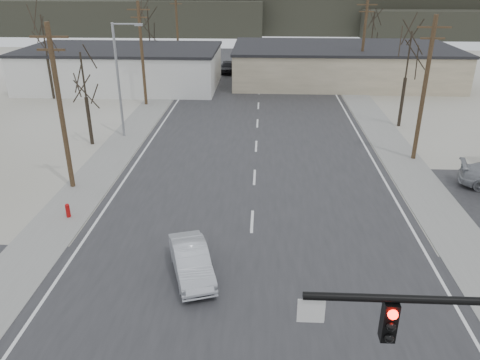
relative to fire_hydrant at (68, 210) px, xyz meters
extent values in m
plane|color=silver|center=(10.20, -8.00, -0.45)|extent=(140.00, 140.00, 0.00)
cube|color=#27272A|center=(10.20, 7.00, -0.43)|extent=(18.00, 110.00, 0.05)
cube|color=#27272A|center=(10.20, -8.00, -0.43)|extent=(90.00, 10.00, 0.04)
cube|color=gray|center=(-0.40, 12.00, -0.42)|extent=(3.00, 90.00, 0.06)
cube|color=gray|center=(20.80, 12.00, -0.42)|extent=(3.00, 90.00, 0.06)
cube|color=black|center=(13.50, -14.20, 5.15)|extent=(0.32, 0.30, 1.00)
sphere|color=#FF0C05|center=(13.50, -14.37, 5.47)|extent=(0.22, 0.22, 0.22)
cube|color=silver|center=(11.80, -14.20, 5.35)|extent=(0.60, 0.04, 0.60)
cylinder|color=#A50C0C|center=(0.00, 0.00, -0.10)|extent=(0.24, 0.24, 0.70)
sphere|color=#A50C0C|center=(0.00, 0.00, 0.30)|extent=(0.24, 0.24, 0.24)
cube|color=silver|center=(-5.80, 32.00, 1.65)|extent=(22.00, 12.00, 4.20)
cube|color=black|center=(-5.80, 32.00, 3.90)|extent=(22.30, 12.30, 0.30)
cube|color=#C5B596|center=(20.20, 36.00, 1.55)|extent=(26.00, 14.00, 4.00)
cube|color=black|center=(20.20, 36.00, 3.70)|extent=(26.30, 14.30, 0.30)
cylinder|color=#4F3924|center=(-1.30, 4.00, 4.55)|extent=(0.30, 0.30, 10.00)
cube|color=#4F3924|center=(-1.30, 4.00, 8.75)|extent=(2.20, 0.12, 0.12)
cube|color=#4F3924|center=(-1.30, 4.00, 8.05)|extent=(1.60, 0.12, 0.12)
cylinder|color=#4F3924|center=(-1.30, 24.00, 4.55)|extent=(0.30, 0.30, 10.00)
cube|color=#4F3924|center=(-1.30, 24.00, 8.75)|extent=(2.20, 0.12, 0.12)
cube|color=#4F3924|center=(-1.30, 24.00, 8.05)|extent=(1.60, 0.12, 0.12)
cylinder|color=#4F3924|center=(-1.30, 44.00, 4.55)|extent=(0.30, 0.30, 10.00)
cube|color=#4F3924|center=(-1.30, 44.00, 8.05)|extent=(1.60, 0.12, 0.12)
cylinder|color=#4F3924|center=(21.70, 10.00, 4.55)|extent=(0.30, 0.30, 10.00)
cube|color=#4F3924|center=(21.70, 10.00, 8.75)|extent=(2.20, 0.12, 0.12)
cube|color=#4F3924|center=(21.70, 10.00, 8.05)|extent=(1.60, 0.12, 0.12)
cylinder|color=#4F3924|center=(21.70, 32.00, 4.55)|extent=(0.30, 0.30, 10.00)
cube|color=#4F3924|center=(21.70, 32.00, 8.75)|extent=(2.20, 0.12, 0.12)
cube|color=#4F3924|center=(21.70, 32.00, 8.05)|extent=(1.60, 0.12, 0.12)
cylinder|color=gray|center=(-0.80, 14.00, 4.05)|extent=(0.20, 0.20, 9.00)
cylinder|color=gray|center=(0.20, 14.00, 8.45)|extent=(2.00, 0.12, 0.12)
cube|color=gray|center=(1.20, 14.00, 8.40)|extent=(0.60, 0.25, 0.18)
cylinder|color=#32281E|center=(-2.80, 12.00, 1.42)|extent=(0.28, 0.28, 3.75)
cylinder|color=#32281E|center=(-2.80, 12.00, 4.80)|extent=(0.14, 0.14, 3.75)
cylinder|color=#32281E|center=(22.70, 18.00, 1.67)|extent=(0.28, 0.28, 4.25)
cylinder|color=#32281E|center=(22.70, 18.00, 5.50)|extent=(0.14, 0.14, 4.25)
cylinder|color=#32281E|center=(-3.80, 38.00, 1.80)|extent=(0.28, 0.28, 4.50)
cylinder|color=#32281E|center=(-3.80, 38.00, 5.85)|extent=(0.14, 0.14, 4.50)
cylinder|color=#32281E|center=(25.20, 44.00, 1.55)|extent=(0.28, 0.28, 4.00)
cylinder|color=#32281E|center=(25.20, 44.00, 5.15)|extent=(0.14, 0.14, 4.00)
cylinder|color=#32281E|center=(-11.80, 26.00, 1.80)|extent=(0.28, 0.28, 4.50)
cylinder|color=#32281E|center=(-11.80, 26.00, 5.85)|extent=(0.14, 0.14, 4.50)
cube|color=#333026|center=(-24.80, 84.00, 3.05)|extent=(70.00, 18.00, 7.00)
cube|color=#333026|center=(25.20, 88.00, 4.05)|extent=(80.00, 18.00, 9.00)
imported|color=#A9ACB4|center=(7.62, -5.02, 0.30)|extent=(2.77, 4.56, 1.42)
imported|color=black|center=(17.01, 32.98, 0.30)|extent=(3.56, 5.26, 1.41)
imported|color=black|center=(5.84, 40.67, 0.36)|extent=(2.03, 4.56, 1.53)
camera|label=1|loc=(10.66, -22.37, 12.11)|focal=35.00mm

